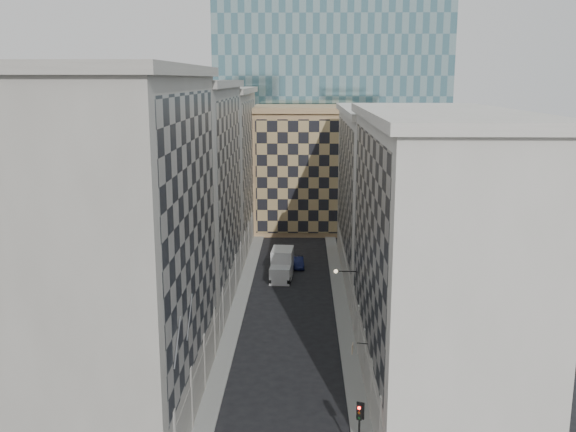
# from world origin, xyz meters

# --- Properties ---
(sidewalk_west) EXTENTS (1.50, 100.00, 0.15)m
(sidewalk_west) POSITION_xyz_m (-5.25, 30.00, 0.07)
(sidewalk_west) COLOR gray
(sidewalk_west) RESTS_ON ground
(sidewalk_east) EXTENTS (1.50, 100.00, 0.15)m
(sidewalk_east) POSITION_xyz_m (5.25, 30.00, 0.07)
(sidewalk_east) COLOR gray
(sidewalk_east) RESTS_ON ground
(bldg_left_a) EXTENTS (10.80, 22.80, 23.70)m
(bldg_left_a) POSITION_xyz_m (-10.88, 11.00, 11.82)
(bldg_left_a) COLOR gray
(bldg_left_a) RESTS_ON ground
(bldg_left_b) EXTENTS (10.80, 22.80, 22.70)m
(bldg_left_b) POSITION_xyz_m (-10.88, 33.00, 11.32)
(bldg_left_b) COLOR gray
(bldg_left_b) RESTS_ON ground
(bldg_left_c) EXTENTS (10.80, 22.80, 21.70)m
(bldg_left_c) POSITION_xyz_m (-10.88, 55.00, 10.83)
(bldg_left_c) COLOR gray
(bldg_left_c) RESTS_ON ground
(bldg_right_a) EXTENTS (10.80, 26.80, 20.70)m
(bldg_right_a) POSITION_xyz_m (10.88, 15.00, 10.32)
(bldg_right_a) COLOR beige
(bldg_right_a) RESTS_ON ground
(bldg_right_b) EXTENTS (10.80, 28.80, 19.70)m
(bldg_right_b) POSITION_xyz_m (10.89, 42.00, 9.85)
(bldg_right_b) COLOR beige
(bldg_right_b) RESTS_ON ground
(tan_block) EXTENTS (16.80, 14.80, 18.80)m
(tan_block) POSITION_xyz_m (2.00, 67.90, 9.44)
(tan_block) COLOR #A07B55
(tan_block) RESTS_ON ground
(church_tower) EXTENTS (7.20, 7.20, 51.50)m
(church_tower) POSITION_xyz_m (0.00, 82.00, 26.95)
(church_tower) COLOR #2A2620
(church_tower) RESTS_ON ground
(flagpoles_left) EXTENTS (0.10, 6.33, 2.33)m
(flagpoles_left) POSITION_xyz_m (-5.90, 6.00, 8.00)
(flagpoles_left) COLOR gray
(flagpoles_left) RESTS_ON ground
(bracket_lamp) EXTENTS (1.98, 0.36, 0.36)m
(bracket_lamp) POSITION_xyz_m (4.38, 24.00, 6.20)
(bracket_lamp) COLOR black
(bracket_lamp) RESTS_ON ground
(traffic_light) EXTENTS (0.47, 0.47, 3.87)m
(traffic_light) POSITION_xyz_m (4.72, 4.50, 2.92)
(traffic_light) COLOR black
(traffic_light) RESTS_ON sidewalk_east
(box_truck) EXTENTS (2.77, 6.08, 3.26)m
(box_truck) POSITION_xyz_m (-1.19, 41.68, 1.42)
(box_truck) COLOR silver
(box_truck) RESTS_ON ground
(dark_car) EXTENTS (1.63, 3.97, 1.28)m
(dark_car) POSITION_xyz_m (0.66, 45.86, 0.64)
(dark_car) COLOR #11173E
(dark_car) RESTS_ON ground
(shop_sign) EXTENTS (1.18, 0.68, 0.76)m
(shop_sign) POSITION_xyz_m (4.97, 12.92, 3.84)
(shop_sign) COLOR black
(shop_sign) RESTS_ON ground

